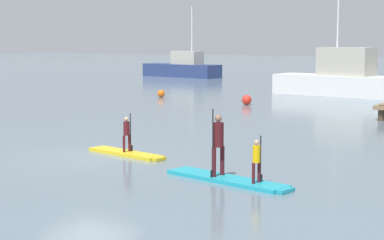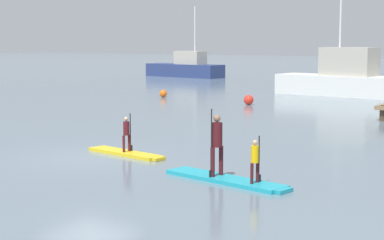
# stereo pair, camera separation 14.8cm
# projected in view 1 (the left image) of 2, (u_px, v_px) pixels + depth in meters

# --- Properties ---
(ground_plane) EXTENTS (240.00, 240.00, 0.00)m
(ground_plane) POSITION_uv_depth(u_px,v_px,m) (89.00, 157.00, 19.71)
(ground_plane) COLOR slate
(paddleboard_near) EXTENTS (3.05, 1.12, 0.10)m
(paddleboard_near) POSITION_uv_depth(u_px,v_px,m) (127.00, 153.00, 20.09)
(paddleboard_near) COLOR gold
(paddleboard_near) RESTS_ON ground
(paddler_child_solo) EXTENTS (0.22, 0.38, 1.19)m
(paddler_child_solo) POSITION_uv_depth(u_px,v_px,m) (127.00, 132.00, 20.02)
(paddler_child_solo) COLOR #4C1419
(paddler_child_solo) RESTS_ON paddleboard_near
(paddleboard_far) EXTENTS (3.72, 1.42, 0.10)m
(paddleboard_far) POSITION_uv_depth(u_px,v_px,m) (228.00, 180.00, 16.31)
(paddleboard_far) COLOR #1E9EB2
(paddleboard_far) RESTS_ON ground
(paddler_adult) EXTENTS (0.33, 0.49, 1.74)m
(paddler_adult) POSITION_uv_depth(u_px,v_px,m) (218.00, 141.00, 16.42)
(paddler_adult) COLOR #4C1419
(paddler_adult) RESTS_ON paddleboard_far
(paddler_child_front) EXTENTS (0.22, 0.38, 1.14)m
(paddler_child_front) POSITION_uv_depth(u_px,v_px,m) (257.00, 159.00, 15.64)
(paddler_child_front) COLOR #4C1419
(paddler_child_front) RESTS_ON paddleboard_far
(fishing_boat_white_large) EXTENTS (8.44, 3.38, 6.70)m
(fishing_boat_white_large) POSITION_uv_depth(u_px,v_px,m) (182.00, 68.00, 62.20)
(fishing_boat_white_large) COLOR navy
(fishing_boat_white_large) RESTS_ON ground
(fishing_boat_green_midground) EXTENTS (8.77, 3.55, 6.51)m
(fishing_boat_green_midground) POSITION_uv_depth(u_px,v_px,m) (341.00, 78.00, 41.36)
(fishing_boat_green_midground) COLOR silver
(fishing_boat_green_midground) RESTS_ON ground
(mooring_buoy_near) EXTENTS (0.55, 0.55, 0.55)m
(mooring_buoy_near) POSITION_uv_depth(u_px,v_px,m) (247.00, 100.00, 35.57)
(mooring_buoy_near) COLOR red
(mooring_buoy_near) RESTS_ON ground
(mooring_buoy_mid) EXTENTS (0.47, 0.47, 0.47)m
(mooring_buoy_mid) POSITION_uv_depth(u_px,v_px,m) (161.00, 94.00, 40.26)
(mooring_buoy_mid) COLOR orange
(mooring_buoy_mid) RESTS_ON ground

